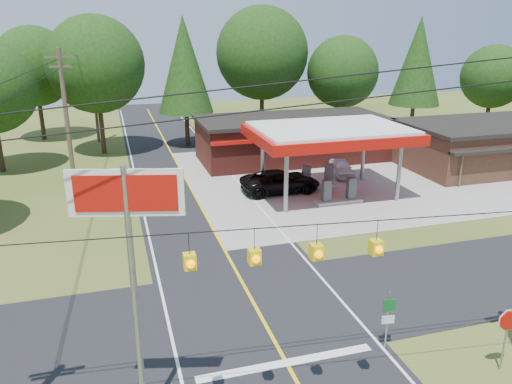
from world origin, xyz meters
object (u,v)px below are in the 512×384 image
object	(u,v)px
sedan_car	(342,168)
octagonal_stop_sign	(508,325)
suv_car	(280,182)
big_stop_sign	(129,236)
gas_canopy	(330,135)

from	to	relation	value
sedan_car	octagonal_stop_sign	world-z (taller)	octagonal_stop_sign
suv_car	octagonal_stop_sign	size ratio (longest dim) A/B	2.34
big_stop_sign	suv_car	bearing A→B (deg)	60.53
sedan_car	octagonal_stop_sign	size ratio (longest dim) A/B	1.53
suv_car	big_stop_sign	distance (m)	23.03
gas_canopy	sedan_car	distance (m)	6.18
gas_canopy	sedan_car	world-z (taller)	gas_canopy
sedan_car	suv_car	bearing A→B (deg)	-145.52
gas_canopy	octagonal_stop_sign	xyz separation A→B (m)	(-2.00, -19.01, -2.47)
sedan_car	octagonal_stop_sign	xyz separation A→B (m)	(-5.00, -23.01, 1.17)
gas_canopy	big_stop_sign	bearing A→B (deg)	-127.86
gas_canopy	big_stop_sign	size ratio (longest dim) A/B	1.32
suv_car	sedan_car	size ratio (longest dim) A/B	1.53
gas_canopy	sedan_car	bearing A→B (deg)	53.13
gas_canopy	big_stop_sign	world-z (taller)	big_stop_sign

